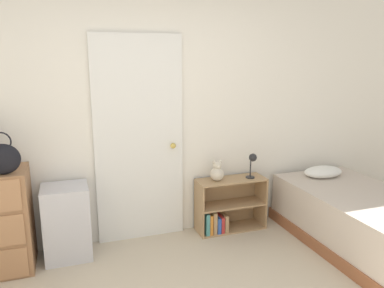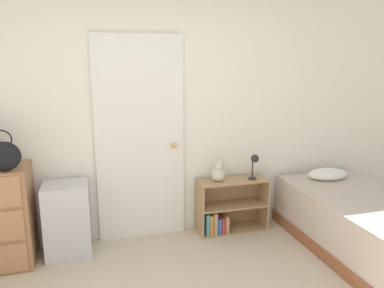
{
  "view_description": "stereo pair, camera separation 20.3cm",
  "coord_description": "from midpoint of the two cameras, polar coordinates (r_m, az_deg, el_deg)",
  "views": [
    {
      "loc": [
        -0.69,
        -1.62,
        1.79
      ],
      "look_at": [
        0.45,
        1.71,
        1.0
      ],
      "focal_mm": 35.0,
      "sensor_mm": 36.0,
      "label": 1
    },
    {
      "loc": [
        -0.49,
        -1.68,
        1.79
      ],
      "look_at": [
        0.45,
        1.71,
        1.0
      ],
      "focal_mm": 35.0,
      "sensor_mm": 36.0,
      "label": 2
    }
  ],
  "objects": [
    {
      "name": "door_closed",
      "position": [
        3.72,
        -6.35,
        0.6
      ],
      "size": [
        0.87,
        0.09,
        2.03
      ],
      "color": "white",
      "rests_on": "ground_plane"
    },
    {
      "name": "teddy_bear",
      "position": [
        3.88,
        5.53,
        -4.33
      ],
      "size": [
        0.14,
        0.14,
        0.22
      ],
      "color": "beige",
      "rests_on": "bookshelf"
    },
    {
      "name": "storage_bin",
      "position": [
        3.71,
        -16.97,
        -10.9
      ],
      "size": [
        0.41,
        0.37,
        0.68
      ],
      "color": "silver",
      "rests_on": "ground_plane"
    },
    {
      "name": "wall_back",
      "position": [
        3.72,
        -6.34,
        4.67
      ],
      "size": [
        10.0,
        0.06,
        2.55
      ],
      "color": "white",
      "rests_on": "ground_plane"
    },
    {
      "name": "handbag",
      "position": [
        3.37,
        -25.3,
        -1.65
      ],
      "size": [
        0.27,
        0.1,
        0.35
      ],
      "color": "black",
      "rests_on": "dresser"
    },
    {
      "name": "bookshelf",
      "position": [
        4.06,
        6.7,
        -9.93
      ],
      "size": [
        0.74,
        0.28,
        0.56
      ],
      "color": "tan",
      "rests_on": "ground_plane"
    },
    {
      "name": "bed",
      "position": [
        3.97,
        26.97,
        -11.33
      ],
      "size": [
        1.0,
        1.96,
        0.64
      ],
      "color": "brown",
      "rests_on": "ground_plane"
    },
    {
      "name": "desk_lamp",
      "position": [
        3.97,
        10.93,
        -2.69
      ],
      "size": [
        0.11,
        0.1,
        0.27
      ],
      "color": "#262628",
      "rests_on": "bookshelf"
    }
  ]
}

